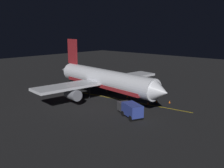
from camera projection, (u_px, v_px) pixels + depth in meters
ground_plane at (105, 99)px, 53.53m from camera, size 180.00×180.00×0.20m
apron_guide_stripe at (126, 101)px, 52.27m from camera, size 4.13×27.55×0.01m
airliner at (103, 79)px, 53.08m from camera, size 29.94×33.41×12.08m
baggage_truck at (130, 110)px, 42.44m from camera, size 4.15×6.03×2.36m
catering_truck at (134, 86)px, 60.12m from camera, size 3.92×6.44×2.29m
ground_crew_worker at (151, 99)px, 50.34m from camera, size 0.40×0.40×1.74m
traffic_cone_near_left at (148, 103)px, 49.40m from camera, size 0.50×0.50×0.55m
traffic_cone_near_right at (157, 102)px, 50.62m from camera, size 0.50×0.50×0.55m
traffic_cone_under_wing at (170, 102)px, 50.34m from camera, size 0.50×0.50×0.55m
traffic_cone_far at (127, 97)px, 54.36m from camera, size 0.50×0.50×0.55m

